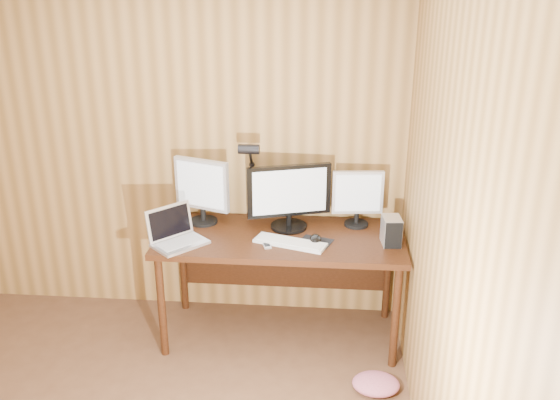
# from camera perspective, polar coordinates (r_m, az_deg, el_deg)

# --- Properties ---
(room_shell) EXTENTS (4.00, 4.00, 4.00)m
(room_shell) POSITION_cam_1_polar(r_m,az_deg,el_deg) (2.49, -25.38, -7.42)
(room_shell) COLOR brown
(room_shell) RESTS_ON ground
(desk) EXTENTS (1.60, 0.70, 0.75)m
(desk) POSITION_cam_1_polar(r_m,az_deg,el_deg) (3.98, 0.15, -4.64)
(desk) COLOR #34180A
(desk) RESTS_ON floor
(monitor_center) EXTENTS (0.55, 0.25, 0.44)m
(monitor_center) POSITION_cam_1_polar(r_m,az_deg,el_deg) (3.90, 0.87, 0.39)
(monitor_center) COLOR black
(monitor_center) RESTS_ON desk
(monitor_left) EXTENTS (0.39, 0.19, 0.45)m
(monitor_left) POSITION_cam_1_polar(r_m,az_deg,el_deg) (4.01, -7.53, 1.04)
(monitor_left) COLOR black
(monitor_left) RESTS_ON desk
(monitor_right) EXTENTS (0.34, 0.16, 0.39)m
(monitor_right) POSITION_cam_1_polar(r_m,az_deg,el_deg) (3.98, 7.47, 0.28)
(monitor_right) COLOR black
(monitor_right) RESTS_ON desk
(laptop) EXTENTS (0.40, 0.40, 0.23)m
(laptop) POSITION_cam_1_polar(r_m,az_deg,el_deg) (3.80, -10.02, -3.28)
(laptop) COLOR silver
(laptop) RESTS_ON desk
(keyboard) EXTENTS (0.48, 0.27, 0.02)m
(keyboard) POSITION_cam_1_polar(r_m,az_deg,el_deg) (3.75, 0.98, -4.11)
(keyboard) COLOR silver
(keyboard) RESTS_ON desk
(mousepad) EXTENTS (0.24, 0.22, 0.00)m
(mousepad) POSITION_cam_1_polar(r_m,az_deg,el_deg) (3.78, 3.43, -4.04)
(mousepad) COLOR black
(mousepad) RESTS_ON desk
(mouse) EXTENTS (0.12, 0.14, 0.04)m
(mouse) POSITION_cam_1_polar(r_m,az_deg,el_deg) (3.77, 3.44, -3.74)
(mouse) COLOR black
(mouse) RESTS_ON mousepad
(hard_drive) EXTENTS (0.13, 0.17, 0.18)m
(hard_drive) POSITION_cam_1_polar(r_m,az_deg,el_deg) (3.78, 10.67, -2.94)
(hard_drive) COLOR silver
(hard_drive) RESTS_ON desk
(phone) EXTENTS (0.07, 0.10, 0.01)m
(phone) POSITION_cam_1_polar(r_m,az_deg,el_deg) (3.72, -1.28, -4.38)
(phone) COLOR silver
(phone) RESTS_ON desk
(speaker) EXTENTS (0.04, 0.04, 0.11)m
(speaker) POSITION_cam_1_polar(r_m,az_deg,el_deg) (3.99, 11.16, -2.24)
(speaker) COLOR black
(speaker) RESTS_ON desk
(desk_lamp) EXTENTS (0.14, 0.20, 0.60)m
(desk_lamp) POSITION_cam_1_polar(r_m,az_deg,el_deg) (3.97, -2.86, 2.93)
(desk_lamp) COLOR black
(desk_lamp) RESTS_ON desk
(fabric_pile) EXTENTS (0.32, 0.28, 0.09)m
(fabric_pile) POSITION_cam_1_polar(r_m,az_deg,el_deg) (3.77, 9.21, -17.07)
(fabric_pile) COLOR #B5576C
(fabric_pile) RESTS_ON floor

